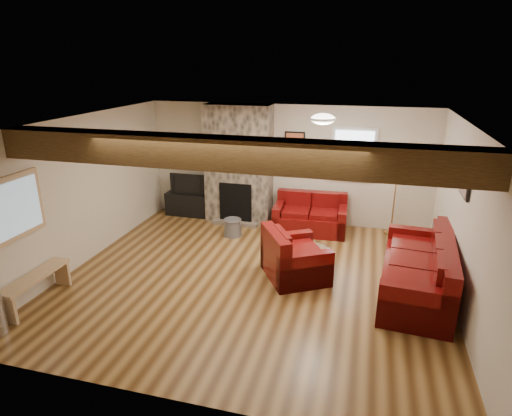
{
  "coord_description": "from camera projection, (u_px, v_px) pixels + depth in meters",
  "views": [
    {
      "loc": [
        1.63,
        -5.96,
        3.36
      ],
      "look_at": [
        -0.06,
        0.4,
        1.06
      ],
      "focal_mm": 30.0,
      "sensor_mm": 36.0,
      "label": 1
    }
  ],
  "objects": [
    {
      "name": "sofa_three",
      "position": [
        417.0,
        266.0,
        6.37
      ],
      "size": [
        1.15,
        2.36,
        0.88
      ],
      "primitive_type": null,
      "rotation": [
        0.0,
        0.0,
        -1.66
      ],
      "color": "#450409",
      "rests_on": "floor"
    },
    {
      "name": "artwork_back",
      "position": [
        295.0,
        144.0,
        8.81
      ],
      "size": [
        0.42,
        0.06,
        0.52
      ],
      "primitive_type": null,
      "color": "black",
      "rests_on": "room"
    },
    {
      "name": "room",
      "position": [
        253.0,
        205.0,
        6.52
      ],
      "size": [
        8.0,
        8.0,
        8.0
      ],
      "color": "#513215",
      "rests_on": "ground"
    },
    {
      "name": "artwork_right",
      "position": [
        465.0,
        182.0,
        5.92
      ],
      "size": [
        0.06,
        0.55,
        0.42
      ],
      "primitive_type": null,
      "color": "black",
      "rests_on": "room"
    },
    {
      "name": "back_window",
      "position": [
        353.0,
        155.0,
        8.57
      ],
      "size": [
        0.9,
        0.08,
        1.1
      ],
      "primitive_type": null,
      "color": "silver",
      "rests_on": "room"
    },
    {
      "name": "chimney_breast",
      "position": [
        239.0,
        166.0,
        9.05
      ],
      "size": [
        1.4,
        0.67,
        2.5
      ],
      "color": "#342F28",
      "rests_on": "floor"
    },
    {
      "name": "floor_lamp",
      "position": [
        397.0,
        172.0,
        8.3
      ],
      "size": [
        0.39,
        0.39,
        1.5
      ],
      "color": "#B18549",
      "rests_on": "floor"
    },
    {
      "name": "loveseat",
      "position": [
        310.0,
        214.0,
        8.7
      ],
      "size": [
        1.48,
        0.9,
        0.77
      ],
      "primitive_type": null,
      "rotation": [
        0.0,
        0.0,
        0.04
      ],
      "color": "#450409",
      "rests_on": "floor"
    },
    {
      "name": "armchair_red",
      "position": [
        296.0,
        253.0,
        6.86
      ],
      "size": [
        1.27,
        1.32,
        0.82
      ],
      "primitive_type": null,
      "rotation": [
        0.0,
        0.0,
        2.11
      ],
      "color": "#450409",
      "rests_on": "floor"
    },
    {
      "name": "coffee_table",
      "position": [
        305.0,
        263.0,
        6.97
      ],
      "size": [
        0.87,
        0.87,
        0.45
      ],
      "color": "#492817",
      "rests_on": "floor"
    },
    {
      "name": "coal_bucket",
      "position": [
        233.0,
        227.0,
        8.56
      ],
      "size": [
        0.38,
        0.38,
        0.35
      ],
      "primitive_type": null,
      "color": "slate",
      "rests_on": "floor"
    },
    {
      "name": "oak_beam",
      "position": [
        225.0,
        153.0,
        5.03
      ],
      "size": [
        6.0,
        0.36,
        0.38
      ],
      "primitive_type": "cube",
      "color": "#31200E",
      "rests_on": "room"
    },
    {
      "name": "ceiling_dome",
      "position": [
        323.0,
        121.0,
        6.74
      ],
      "size": [
        0.4,
        0.4,
        0.18
      ],
      "primitive_type": null,
      "color": "white",
      "rests_on": "room"
    },
    {
      "name": "tv_cabinet",
      "position": [
        190.0,
        204.0,
        9.69
      ],
      "size": [
        1.04,
        0.41,
        0.52
      ],
      "primitive_type": "cube",
      "color": "black",
      "rests_on": "floor"
    },
    {
      "name": "hatch_window",
      "position": [
        14.0,
        208.0,
        5.81
      ],
      "size": [
        0.08,
        1.0,
        0.9
      ],
      "primitive_type": null,
      "color": "tan",
      "rests_on": "room"
    },
    {
      "name": "pine_bench",
      "position": [
        37.0,
        289.0,
        6.17
      ],
      "size": [
        0.27,
        1.18,
        0.44
      ],
      "primitive_type": null,
      "color": "tan",
      "rests_on": "floor"
    },
    {
      "name": "television",
      "position": [
        189.0,
        183.0,
        9.53
      ],
      "size": [
        0.8,
        0.1,
        0.46
      ],
      "primitive_type": "imported",
      "color": "black",
      "rests_on": "tv_cabinet"
    }
  ]
}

